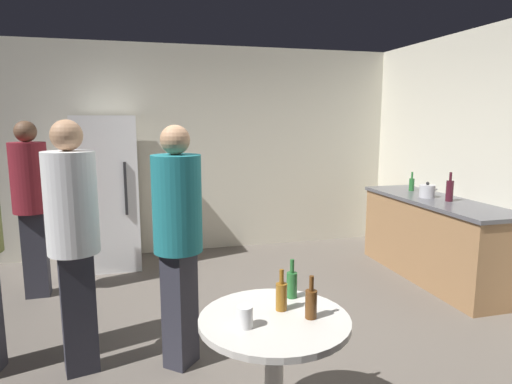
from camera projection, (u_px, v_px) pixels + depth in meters
name	position (u px, v px, depth m)	size (l,w,h in m)	color
ground_plane	(254.00, 343.00, 3.61)	(5.20, 5.20, 0.10)	#5B544C
wall_back	(204.00, 150.00, 5.89)	(5.32, 0.06, 2.70)	beige
refrigerator	(108.00, 192.00, 5.25)	(0.70, 0.68, 1.80)	white
kitchen_counter	(434.00, 239.00, 4.89)	(0.64, 2.01, 0.90)	olive
kettle	(427.00, 191.00, 4.90)	(0.24, 0.17, 0.18)	#B2B2B7
wine_bottle_on_counter	(450.00, 190.00, 4.67)	(0.08, 0.08, 0.31)	#3F141E
beer_bottle_on_counter	(412.00, 184.00, 5.35)	(0.06, 0.06, 0.23)	#26662D
foreground_table	(274.00, 336.00, 2.33)	(0.80, 0.80, 0.73)	beige
beer_bottle_amber	(281.00, 295.00, 2.40)	(0.06, 0.06, 0.23)	#8C5919
beer_bottle_brown	(311.00, 303.00, 2.30)	(0.06, 0.06, 0.23)	#593314
beer_bottle_green	(292.00, 284.00, 2.56)	(0.06, 0.06, 0.23)	#26662D
plastic_cup_white	(245.00, 317.00, 2.20)	(0.08, 0.08, 0.11)	white
person_in_white_shirt	(73.00, 229.00, 2.97)	(0.41, 0.41, 1.76)	#2D2D38
person_in_maroon_shirt	(31.00, 196.00, 4.30)	(0.35, 0.35, 1.75)	#2D2D38
person_in_teal_shirt	(178.00, 229.00, 3.06)	(0.48, 0.48, 1.73)	#2D2D38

